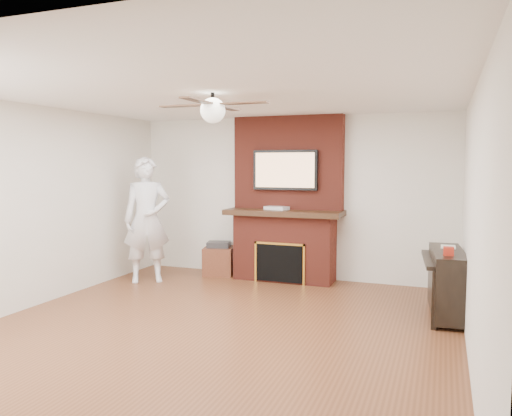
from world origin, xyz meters
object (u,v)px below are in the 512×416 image
at_px(fireplace, 286,215).
at_px(piano, 447,281).
at_px(side_table, 219,259).
at_px(person, 147,220).

height_order(fireplace, piano, fireplace).
bearing_deg(fireplace, piano, -26.37).
distance_m(fireplace, side_table, 1.33).
bearing_deg(person, piano, -38.92).
height_order(person, piano, person).
bearing_deg(side_table, person, -149.40).
relative_size(fireplace, piano, 2.06).
distance_m(person, side_table, 1.34).
xyz_separation_m(fireplace, side_table, (-1.10, -0.07, -0.75)).
xyz_separation_m(person, piano, (4.21, -0.27, -0.52)).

